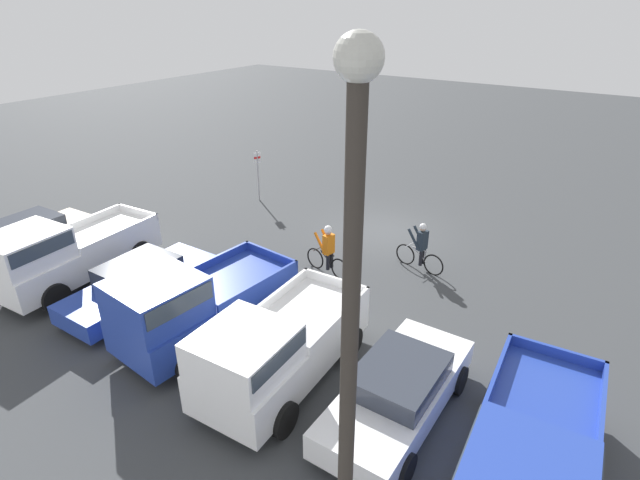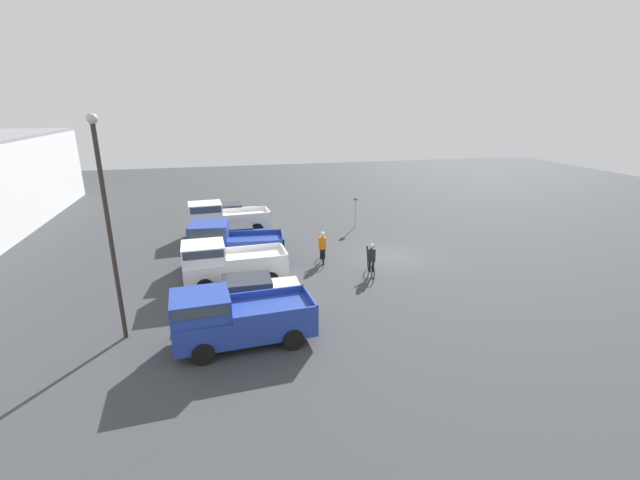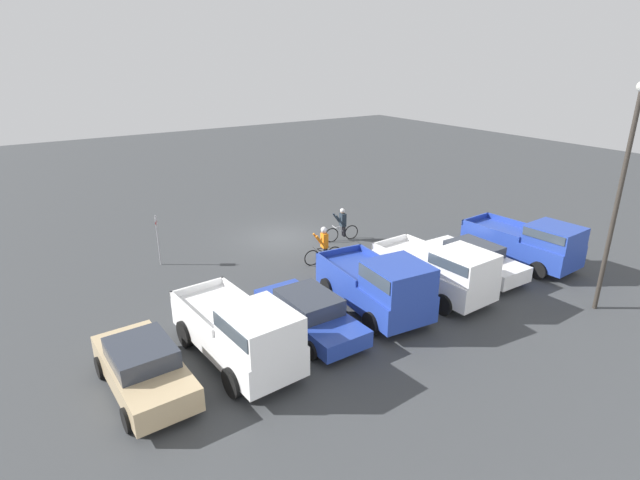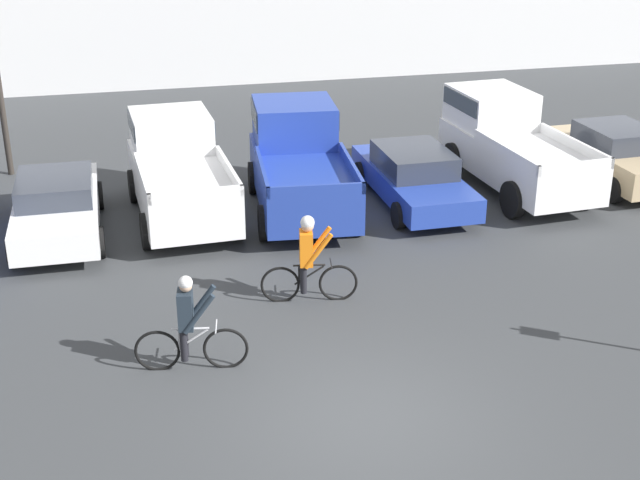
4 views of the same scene
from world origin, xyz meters
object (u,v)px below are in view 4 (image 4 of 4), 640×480
object	(u,v)px
pickup_truck_2	(299,159)
sedan_2	(615,154)
pickup_truck_3	(508,141)
pickup_truck_1	(178,168)
sedan_0	(57,205)
cyclist_0	(308,258)
cyclist_1	(189,324)
sedan_1	(413,176)

from	to	relation	value
pickup_truck_2	sedan_2	bearing A→B (deg)	-1.56
pickup_truck_3	sedan_2	bearing A→B (deg)	-8.81
pickup_truck_1	sedan_2	distance (m)	11.23
sedan_0	cyclist_0	world-z (taller)	cyclist_0
pickup_truck_2	cyclist_1	size ratio (longest dim) A/B	2.76
sedan_1	cyclist_0	world-z (taller)	cyclist_0
cyclist_0	pickup_truck_1	bearing A→B (deg)	110.20
pickup_truck_1	sedan_2	size ratio (longest dim) A/B	1.14
sedan_1	cyclist_1	world-z (taller)	cyclist_1
pickup_truck_1	sedan_1	size ratio (longest dim) A/B	1.05
pickup_truck_1	sedan_1	distance (m)	5.67
sedan_2	cyclist_0	size ratio (longest dim) A/B	2.38
pickup_truck_1	cyclist_0	xyz separation A→B (m)	(1.93, -5.24, -0.23)
sedan_0	pickup_truck_3	xyz separation A→B (m)	(11.17, 0.77, 0.47)
cyclist_1	sedan_0	bearing A→B (deg)	109.36
pickup_truck_2	cyclist_1	world-z (taller)	pickup_truck_2
pickup_truck_1	pickup_truck_3	bearing A→B (deg)	0.10
pickup_truck_2	cyclist_1	xyz separation A→B (m)	(-3.38, -7.01, -0.35)
sedan_0	pickup_truck_1	distance (m)	2.91
pickup_truck_1	cyclist_0	distance (m)	5.59
pickup_truck_2	sedan_1	distance (m)	2.83
pickup_truck_3	pickup_truck_1	bearing A→B (deg)	-179.90
pickup_truck_1	pickup_truck_2	world-z (taller)	pickup_truck_2
sedan_2	cyclist_0	distance (m)	10.47
pickup_truck_1	pickup_truck_3	world-z (taller)	pickup_truck_3
pickup_truck_1	sedan_2	world-z (taller)	pickup_truck_1
pickup_truck_3	cyclist_1	world-z (taller)	pickup_truck_3
pickup_truck_1	sedan_1	xyz separation A→B (m)	(5.62, -0.64, -0.44)
pickup_truck_2	pickup_truck_3	size ratio (longest dim) A/B	0.96
sedan_0	pickup_truck_3	size ratio (longest dim) A/B	0.87
pickup_truck_3	cyclist_1	xyz separation A→B (m)	(-8.90, -7.22, -0.34)
sedan_2	pickup_truck_3	bearing A→B (deg)	171.19
pickup_truck_1	pickup_truck_2	size ratio (longest dim) A/B	0.97
sedan_0	sedan_2	size ratio (longest dim) A/B	1.05
sedan_1	pickup_truck_1	bearing A→B (deg)	173.52
sedan_1	cyclist_0	distance (m)	5.90
pickup_truck_3	sedan_0	bearing A→B (deg)	-176.08
pickup_truck_3	sedan_2	xyz separation A→B (m)	(2.83, -0.44, -0.43)
pickup_truck_3	cyclist_1	distance (m)	11.46
pickup_truck_3	pickup_truck_2	bearing A→B (deg)	-177.80
sedan_1	cyclist_0	size ratio (longest dim) A/B	2.58
pickup_truck_1	pickup_truck_2	xyz separation A→B (m)	(2.86, -0.20, 0.07)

